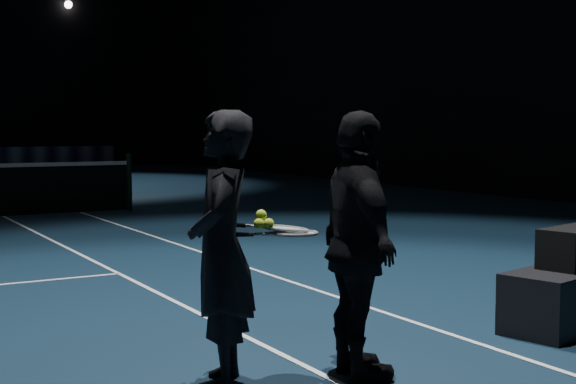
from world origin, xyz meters
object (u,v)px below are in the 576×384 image
player_a (221,249)px  player_b (358,246)px  tennis_balls (263,221)px  racket_upper (286,229)px  racket_lower (295,233)px

player_a → player_b: 0.85m
tennis_balls → racket_upper: bearing=-6.5°
racket_upper → tennis_balls: (-0.15, 0.02, 0.05)m
racket_lower → tennis_balls: size_ratio=5.67×
player_a → tennis_balls: bearing=101.5°
racket_lower → racket_upper: 0.07m
player_b → tennis_balls: player_b is taller
racket_lower → racket_upper: racket_upper is taller
racket_upper → tennis_balls: tennis_balls is taller
racket_upper → racket_lower: bearing=-42.7°
racket_lower → racket_upper: size_ratio=1.00×
racket_upper → tennis_balls: bearing=-170.4°
racket_lower → tennis_balls: (-0.18, 0.07, 0.08)m
player_a → racket_lower: (0.42, -0.15, 0.09)m
player_b → tennis_balls: 0.62m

